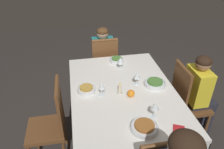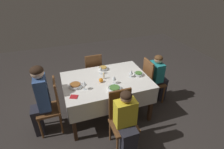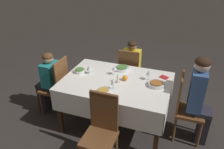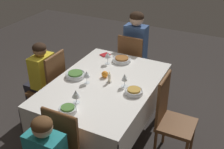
% 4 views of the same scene
% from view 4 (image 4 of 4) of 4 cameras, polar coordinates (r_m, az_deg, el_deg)
% --- Properties ---
extents(ground_plane, '(8.00, 8.00, 0.00)m').
position_cam_4_polar(ground_plane, '(3.49, -1.39, -12.55)').
color(ground_plane, '#332D2B').
extents(dining_table, '(1.51, 1.06, 0.77)m').
position_cam_4_polar(dining_table, '(3.08, -1.54, -3.16)').
color(dining_table, white).
rests_on(dining_table, ground_plane).
extents(chair_west, '(0.38, 0.38, 0.97)m').
position_cam_4_polar(chair_west, '(3.94, 4.10, 2.05)').
color(chair_west, brown).
rests_on(chair_west, ground_plane).
extents(chair_south, '(0.38, 0.38, 0.97)m').
position_cam_4_polar(chair_south, '(3.51, -12.32, -2.30)').
color(chair_south, brown).
rests_on(chair_south, ground_plane).
extents(chair_north, '(0.38, 0.38, 0.97)m').
position_cam_4_polar(chair_north, '(3.00, 11.82, -8.30)').
color(chair_north, brown).
rests_on(chair_north, ground_plane).
extents(person_adult_denim, '(0.34, 0.30, 1.26)m').
position_cam_4_polar(person_adult_denim, '(3.99, 5.02, 5.25)').
color(person_adult_denim, '#282833').
rests_on(person_adult_denim, ground_plane).
extents(person_child_yellow, '(0.30, 0.33, 1.07)m').
position_cam_4_polar(person_child_yellow, '(3.58, -14.45, -0.82)').
color(person_child_yellow, '#282833').
rests_on(person_child_yellow, ground_plane).
extents(bowl_west, '(0.23, 0.23, 0.06)m').
position_cam_4_polar(bowl_west, '(3.47, 2.00, 3.08)').
color(bowl_west, silver).
rests_on(bowl_west, dining_table).
extents(wine_glass_west, '(0.08, 0.08, 0.15)m').
position_cam_4_polar(wine_glass_west, '(3.38, -0.89, 3.90)').
color(wine_glass_west, white).
rests_on(wine_glass_west, dining_table).
extents(bowl_south, '(0.22, 0.22, 0.06)m').
position_cam_4_polar(bowl_south, '(3.15, -7.43, -0.03)').
color(bowl_south, silver).
rests_on(bowl_south, dining_table).
extents(wine_glass_south, '(0.07, 0.07, 0.14)m').
position_cam_4_polar(wine_glass_south, '(2.99, -5.17, 0.02)').
color(wine_glass_south, white).
rests_on(wine_glass_south, dining_table).
extents(bowl_east, '(0.17, 0.17, 0.06)m').
position_cam_4_polar(bowl_east, '(2.62, -8.97, -6.99)').
color(bowl_east, silver).
rests_on(bowl_east, dining_table).
extents(wine_glass_east, '(0.08, 0.08, 0.14)m').
position_cam_4_polar(wine_glass_east, '(2.69, -7.34, -3.95)').
color(wine_glass_east, white).
rests_on(wine_glass_east, dining_table).
extents(bowl_north, '(0.18, 0.18, 0.06)m').
position_cam_4_polar(bowl_north, '(2.84, 4.47, -3.43)').
color(bowl_north, silver).
rests_on(bowl_north, dining_table).
extents(wine_glass_north, '(0.07, 0.07, 0.15)m').
position_cam_4_polar(wine_glass_north, '(2.92, 2.58, -0.66)').
color(wine_glass_north, white).
rests_on(wine_glass_north, dining_table).
extents(candle_centerpiece, '(0.05, 0.05, 0.13)m').
position_cam_4_polar(candle_centerpiece, '(3.02, -0.57, -0.85)').
color(candle_centerpiece, beige).
rests_on(candle_centerpiece, dining_table).
extents(orange_fruit, '(0.07, 0.07, 0.07)m').
position_cam_4_polar(orange_fruit, '(3.12, -1.47, 0.05)').
color(orange_fruit, orange).
rests_on(orange_fruit, dining_table).
extents(napkin_red_folded, '(0.14, 0.13, 0.01)m').
position_cam_4_polar(napkin_red_folded, '(3.64, -1.42, 4.04)').
color(napkin_red_folded, red).
rests_on(napkin_red_folded, dining_table).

